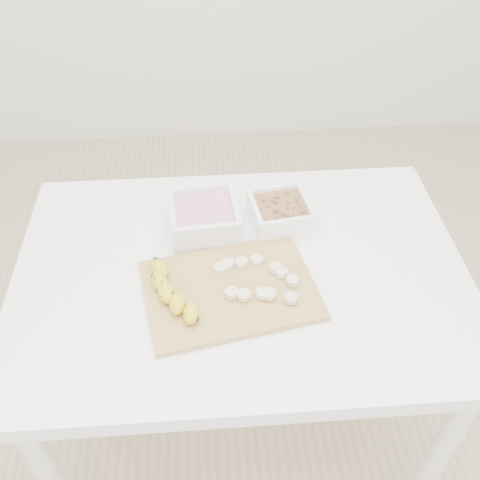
{
  "coord_description": "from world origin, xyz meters",
  "views": [
    {
      "loc": [
        -0.06,
        -0.81,
        1.61
      ],
      "look_at": [
        0.0,
        0.03,
        0.81
      ],
      "focal_mm": 40.0,
      "sensor_mm": 36.0,
      "label": 1
    }
  ],
  "objects": [
    {
      "name": "banana_slices",
      "position": [
        0.03,
        -0.05,
        0.77
      ],
      "size": [
        0.18,
        0.14,
        0.02
      ],
      "color": "beige",
      "rests_on": "cutting_board"
    },
    {
      "name": "banana",
      "position": [
        -0.15,
        -0.08,
        0.78
      ],
      "size": [
        0.1,
        0.19,
        0.03
      ],
      "primitive_type": null,
      "rotation": [
        0.0,
        0.0,
        0.28
      ],
      "color": "gold",
      "rests_on": "cutting_board"
    },
    {
      "name": "ground",
      "position": [
        0.0,
        0.0,
        0.0
      ],
      "size": [
        3.5,
        3.5,
        0.0
      ],
      "primitive_type": "plane",
      "color": "#C6AD89",
      "rests_on": "ground"
    },
    {
      "name": "bowl_granola",
      "position": [
        0.1,
        0.15,
        0.78
      ],
      "size": [
        0.15,
        0.15,
        0.06
      ],
      "color": "white",
      "rests_on": "table"
    },
    {
      "name": "cutting_board",
      "position": [
        -0.03,
        -0.07,
        0.76
      ],
      "size": [
        0.39,
        0.31,
        0.01
      ],
      "primitive_type": "cube",
      "rotation": [
        0.0,
        0.0,
        0.19
      ],
      "color": "#AA8A47",
      "rests_on": "table"
    },
    {
      "name": "table",
      "position": [
        0.0,
        0.0,
        0.65
      ],
      "size": [
        1.0,
        0.7,
        0.75
      ],
      "color": "white",
      "rests_on": "ground"
    },
    {
      "name": "bowl_yogurt",
      "position": [
        -0.08,
        0.14,
        0.79
      ],
      "size": [
        0.17,
        0.17,
        0.07
      ],
      "color": "white",
      "rests_on": "table"
    }
  ]
}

